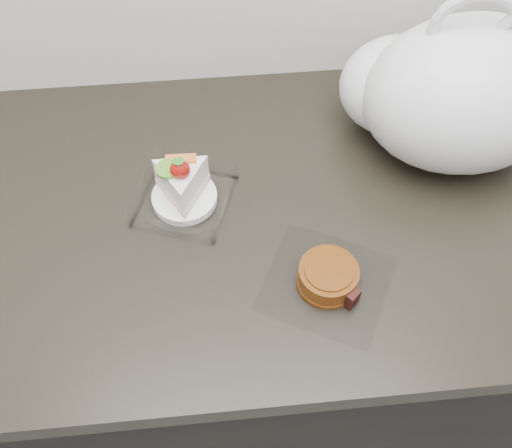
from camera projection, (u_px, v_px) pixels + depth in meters
counter at (258, 326)px, 1.27m from camera, size 2.04×0.64×0.90m
cake_tray at (183, 190)px, 0.89m from camera, size 0.18×0.18×0.11m
mooncake_wrap at (328, 278)px, 0.81m from camera, size 0.23×0.22×0.04m
plastic_bag at (452, 92)px, 0.89m from camera, size 0.41×0.35×0.30m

